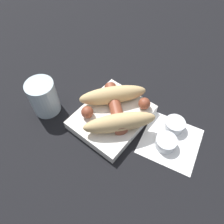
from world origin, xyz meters
The scene contains 9 objects.
ground_plane centered at (0.00, 0.00, 0.00)m, with size 3.00×3.00×0.00m, color black.
food_tray centered at (0.00, 0.00, 0.01)m, with size 0.21×0.17×0.03m.
bread_roll centered at (0.01, -0.01, 0.05)m, with size 0.23×0.23×0.05m.
sausage centered at (0.01, 0.00, 0.04)m, with size 0.15×0.14×0.03m.
pickled_veggies centered at (0.07, 0.05, 0.03)m, with size 0.07×0.06×0.00m.
napkin centered at (0.04, -0.17, 0.00)m, with size 0.17×0.17×0.00m.
condiment_cup_near centered at (0.02, -0.16, 0.01)m, with size 0.06×0.06×0.03m.
condiment_cup_far centered at (0.09, -0.15, 0.01)m, with size 0.06×0.06×0.03m.
drink_glass centered at (-0.09, 0.17, 0.05)m, with size 0.08×0.08×0.10m.
Camera 1 is at (-0.27, -0.22, 0.52)m, focal length 35.00 mm.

